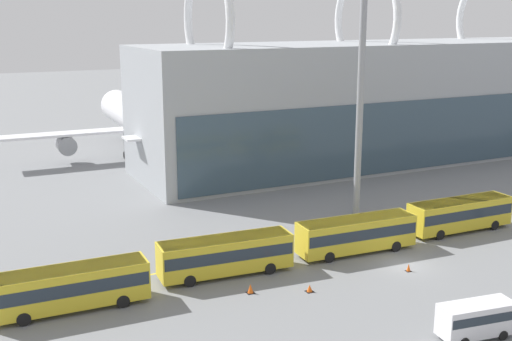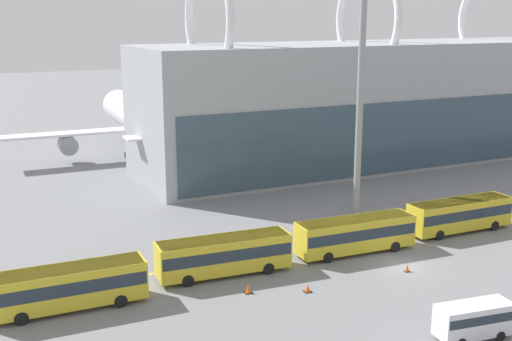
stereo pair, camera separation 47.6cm
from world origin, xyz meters
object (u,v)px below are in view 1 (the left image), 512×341
object	(u,v)px
shuttle_bus_1	(226,253)
shuttle_bus_2	(356,233)
service_van_foreground	(476,318)
traffic_cone_1	(409,268)
floodlight_mast	(362,58)
shuttle_bus_0	(71,285)
airliner_at_gate_far	(145,121)
traffic_cone_0	(250,289)
traffic_cone_2	(310,288)
airliner_parked_remote	(400,100)
shuttle_bus_3	(460,213)

from	to	relation	value
shuttle_bus_1	shuttle_bus_2	distance (m)	12.92
shuttle_bus_2	service_van_foreground	xyz separation A→B (m)	(-2.01, -16.98, -0.46)
service_van_foreground	traffic_cone_1	bearing A→B (deg)	-99.25
floodlight_mast	shuttle_bus_1	bearing A→B (deg)	-154.83
shuttle_bus_0	shuttle_bus_2	bearing A→B (deg)	2.92
airliner_at_gate_far	traffic_cone_0	size ratio (longest dim) A/B	59.25
traffic_cone_1	shuttle_bus_0	bearing A→B (deg)	169.14
traffic_cone_1	traffic_cone_2	distance (m)	9.76
airliner_at_gate_far	airliner_parked_remote	xyz separation A→B (m)	(55.12, 7.24, -0.65)
traffic_cone_0	traffic_cone_1	size ratio (longest dim) A/B	1.09
shuttle_bus_3	shuttle_bus_0	bearing A→B (deg)	-177.17
airliner_parked_remote	traffic_cone_1	distance (m)	79.42
shuttle_bus_1	shuttle_bus_3	distance (m)	25.83
traffic_cone_0	traffic_cone_1	bearing A→B (deg)	-8.02
floodlight_mast	airliner_parked_remote	bearing A→B (deg)	47.42
shuttle_bus_0	service_van_foreground	size ratio (longest dim) A/B	2.08
airliner_at_gate_far	airliner_parked_remote	bearing A→B (deg)	-81.10
airliner_parked_remote	shuttle_bus_3	world-z (taller)	airliner_parked_remote
shuttle_bus_0	traffic_cone_2	distance (m)	18.31
service_van_foreground	traffic_cone_0	distance (m)	16.98
floodlight_mast	shuttle_bus_0	bearing A→B (deg)	-162.55
shuttle_bus_2	shuttle_bus_3	size ratio (longest dim) A/B	1.01
shuttle_bus_2	traffic_cone_0	world-z (taller)	shuttle_bus_2
shuttle_bus_0	traffic_cone_0	world-z (taller)	shuttle_bus_0
shuttle_bus_1	traffic_cone_0	xyz separation A→B (m)	(0.28, -4.25, -1.55)
shuttle_bus_1	airliner_parked_remote	bearing A→B (deg)	46.19
floodlight_mast	traffic_cone_0	bearing A→B (deg)	-145.18
shuttle_bus_3	traffic_cone_1	xyz separation A→B (m)	(-11.47, -6.19, -1.58)
airliner_parked_remote	shuttle_bus_1	distance (m)	84.60
shuttle_bus_0	airliner_at_gate_far	bearing A→B (deg)	69.22
floodlight_mast	traffic_cone_2	size ratio (longest dim) A/B	42.40
shuttle_bus_3	traffic_cone_2	bearing A→B (deg)	-162.66
shuttle_bus_3	service_van_foreground	bearing A→B (deg)	-129.20
shuttle_bus_0	shuttle_bus_3	xyz separation A→B (m)	(38.74, 0.96, 0.00)
airliner_parked_remote	shuttle_bus_3	distance (m)	67.64
shuttle_bus_3	traffic_cone_1	distance (m)	13.13
floodlight_mast	traffic_cone_1	bearing A→B (deg)	-108.97
shuttle_bus_2	traffic_cone_0	size ratio (longest dim) A/B	15.42
service_van_foreground	traffic_cone_2	bearing A→B (deg)	-53.07
shuttle_bus_3	floodlight_mast	bearing A→B (deg)	124.95
airliner_at_gate_far	shuttle_bus_1	xyz separation A→B (m)	(-7.88, -49.16, -3.51)
airliner_at_gate_far	traffic_cone_2	world-z (taller)	airliner_at_gate_far
traffic_cone_1	shuttle_bus_3	bearing A→B (deg)	28.34
airliner_parked_remote	shuttle_bus_3	size ratio (longest dim) A/B	2.63
airliner_parked_remote	shuttle_bus_1	bearing A→B (deg)	84.87
airliner_at_gate_far	shuttle_bus_0	distance (m)	54.41
airliner_at_gate_far	shuttle_bus_3	size ratio (longest dim) A/B	3.87
shuttle_bus_1	shuttle_bus_0	bearing A→B (deg)	-171.23
airliner_parked_remote	floodlight_mast	distance (m)	65.19
service_van_foreground	airliner_parked_remote	bearing A→B (deg)	-117.33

